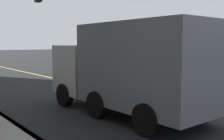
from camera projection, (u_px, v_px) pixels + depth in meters
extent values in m
plane|color=black|center=(135.00, 96.00, 12.83)|extent=(200.00, 200.00, 0.00)
cube|color=slate|center=(1.00, 116.00, 9.01)|extent=(80.00, 0.16, 0.15)
cube|color=#D8CC4C|center=(135.00, 96.00, 12.83)|extent=(80.00, 0.16, 0.01)
cube|color=tan|center=(127.00, 74.00, 16.46)|extent=(3.89, 1.74, 0.73)
cube|color=black|center=(128.00, 63.00, 16.36)|extent=(1.68, 1.60, 0.64)
cylinder|color=black|center=(152.00, 81.00, 16.03)|extent=(0.60, 0.22, 0.60)
cylinder|color=black|center=(131.00, 83.00, 14.97)|extent=(0.60, 0.22, 0.60)
cylinder|color=black|center=(124.00, 77.00, 18.02)|extent=(0.60, 0.22, 0.60)
cylinder|color=black|center=(104.00, 79.00, 16.96)|extent=(0.60, 0.22, 0.60)
cube|color=silver|center=(89.00, 69.00, 11.42)|extent=(1.84, 2.44, 1.97)
cube|color=slate|center=(146.00, 65.00, 8.77)|extent=(4.59, 2.44, 2.71)
cylinder|color=black|center=(65.00, 95.00, 10.79)|extent=(0.90, 0.28, 0.90)
cylinder|color=black|center=(110.00, 89.00, 12.25)|extent=(0.90, 0.28, 0.90)
cylinder|color=black|center=(146.00, 119.00, 7.28)|extent=(0.90, 0.28, 0.90)
cylinder|color=black|center=(197.00, 107.00, 8.74)|extent=(0.90, 0.28, 0.90)
cylinder|color=black|center=(97.00, 105.00, 9.07)|extent=(0.90, 0.28, 0.90)
cylinder|color=black|center=(146.00, 96.00, 10.52)|extent=(0.90, 0.28, 0.90)
sphere|color=black|center=(41.00, 0.00, 14.26)|extent=(0.18, 0.18, 0.18)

